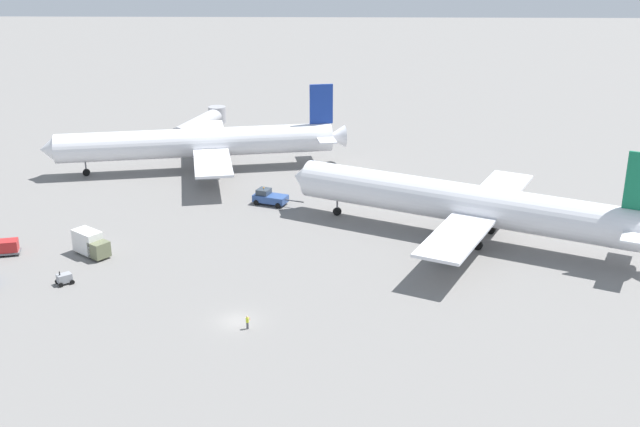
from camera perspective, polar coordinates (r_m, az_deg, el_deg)
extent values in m
plane|color=slate|center=(94.96, -6.00, -7.71)|extent=(600.00, 600.00, 0.00)
cylinder|color=silver|center=(149.53, -8.90, 5.06)|extent=(50.91, 14.74, 5.34)
cone|color=silver|center=(151.71, -19.01, 4.39)|extent=(3.67, 5.35, 4.91)
cone|color=silver|center=(152.02, 1.13, 5.56)|extent=(4.33, 4.87, 4.27)
cube|color=silver|center=(149.78, -7.91, 4.82)|extent=(13.40, 38.57, 0.44)
cube|color=silver|center=(151.45, 0.20, 5.72)|extent=(5.57, 13.37, 0.28)
cube|color=#193899|center=(149.99, 0.09, 7.89)|extent=(4.39, 1.18, 7.50)
cylinder|color=#999EA3|center=(160.51, -8.38, 5.20)|extent=(4.61, 3.34, 2.60)
cylinder|color=#999EA3|center=(140.07, -8.12, 2.92)|extent=(4.61, 3.34, 2.60)
cylinder|color=slate|center=(147.32, -7.42, 3.46)|extent=(0.28, 0.28, 2.31)
cylinder|color=black|center=(147.67, -7.40, 3.03)|extent=(1.38, 0.78, 1.30)
cylinder|color=slate|center=(153.84, -7.53, 4.19)|extent=(0.28, 0.28, 2.31)
cylinder|color=black|center=(154.17, -7.51, 3.78)|extent=(1.38, 0.78, 1.30)
cylinder|color=slate|center=(151.75, -16.52, 3.27)|extent=(0.28, 0.28, 2.31)
cylinder|color=black|center=(152.08, -16.48, 2.86)|extent=(1.38, 0.78, 1.30)
cylinder|color=silver|center=(117.91, 10.28, 0.77)|extent=(48.73, 27.60, 5.78)
cone|color=silver|center=(127.61, -1.30, 2.65)|extent=(4.84, 6.01, 5.32)
cube|color=silver|center=(117.55, 11.45, 0.18)|extent=(23.07, 38.50, 0.44)
cube|color=silver|center=(113.79, 21.97, -0.88)|extent=(8.55, 13.09, 0.28)
cylinder|color=#999EA3|center=(128.53, 12.35, 1.04)|extent=(4.91, 4.17, 2.60)
cylinder|color=#999EA3|center=(108.52, 9.23, -2.46)|extent=(4.91, 4.17, 2.60)
cylinder|color=slate|center=(115.27, 11.35, -1.76)|extent=(0.28, 0.28, 2.24)
cylinder|color=black|center=(115.69, 11.31, -2.27)|extent=(1.41, 1.06, 1.30)
cylinder|color=slate|center=(121.40, 12.25, -0.66)|extent=(0.28, 0.28, 2.24)
cylinder|color=black|center=(121.81, 12.21, -1.15)|extent=(1.41, 1.06, 1.30)
cylinder|color=slate|center=(126.09, 1.25, 0.63)|extent=(0.28, 0.28, 2.24)
cylinder|color=black|center=(126.48, 1.24, 0.16)|extent=(1.41, 1.06, 1.30)
cube|color=#2D4C8C|center=(131.44, -3.59, 1.10)|extent=(6.14, 4.54, 1.16)
cube|color=#333D47|center=(131.61, -4.07, 1.59)|extent=(2.64, 2.75, 0.90)
cylinder|color=#4C4C51|center=(129.65, -1.85, 0.91)|extent=(3.06, 1.34, 0.20)
sphere|color=orange|center=(131.41, -4.08, 1.85)|extent=(0.24, 0.24, 0.24)
cylinder|color=black|center=(131.33, -4.62, 0.79)|extent=(0.95, 0.60, 0.90)
cylinder|color=black|center=(133.62, -4.10, 1.16)|extent=(0.95, 0.60, 0.90)
cylinder|color=black|center=(129.67, -3.05, 0.56)|extent=(0.95, 0.60, 0.90)
cylinder|color=black|center=(131.99, -2.54, 0.94)|extent=(0.95, 0.60, 0.90)
cube|color=slate|center=(120.34, -21.52, -2.57)|extent=(3.63, 2.90, 0.25)
cube|color=red|center=(120.00, -21.58, -2.17)|extent=(3.20, 2.61, 1.60)
cylinder|color=black|center=(120.90, -21.12, -2.48)|extent=(0.63, 0.34, 0.60)
cylinder|color=black|center=(119.62, -21.21, -2.73)|extent=(0.63, 0.34, 0.60)
cylinder|color=black|center=(121.15, -21.82, -2.52)|extent=(0.63, 0.34, 0.60)
cylinder|color=black|center=(119.88, -21.91, -2.78)|extent=(0.63, 0.34, 0.60)
cube|color=gray|center=(108.29, -17.94, -4.44)|extent=(2.16, 2.05, 1.10)
cylinder|color=black|center=(107.83, -18.25, -4.12)|extent=(0.16, 0.16, 0.50)
cylinder|color=black|center=(109.33, -17.66, -4.48)|extent=(0.60, 0.52, 0.60)
cylinder|color=black|center=(108.11, -17.41, -4.74)|extent=(0.60, 0.52, 0.60)
cylinder|color=black|center=(108.94, -18.40, -4.66)|extent=(0.60, 0.52, 0.60)
cylinder|color=black|center=(107.71, -18.16, -4.93)|extent=(0.60, 0.52, 0.60)
cube|color=#666B4C|center=(114.47, -15.61, -2.50)|extent=(3.22, 3.25, 2.20)
cube|color=silver|center=(116.34, -16.39, -1.94)|extent=(4.78, 4.49, 3.20)
cylinder|color=black|center=(116.15, -15.62, -2.75)|extent=(0.59, 0.53, 0.60)
cylinder|color=black|center=(115.44, -16.18, -2.96)|extent=(0.59, 0.53, 0.60)
cylinder|color=black|center=(117.31, -16.04, -2.56)|extent=(0.59, 0.53, 0.60)
cylinder|color=black|center=(116.61, -16.60, -2.76)|extent=(0.59, 0.53, 0.60)
cylinder|color=#4C4C51|center=(92.97, -5.24, -8.04)|extent=(0.28, 0.28, 0.85)
cylinder|color=#D1E02D|center=(92.63, -5.26, -7.64)|extent=(0.36, 0.36, 0.60)
sphere|color=tan|center=(92.43, -5.27, -7.42)|extent=(0.23, 0.23, 0.23)
cylinder|color=#F24C19|center=(92.61, -5.08, -7.56)|extent=(0.05, 0.05, 0.40)
cylinder|color=#B7B7BC|center=(169.43, -8.75, 6.37)|extent=(8.43, 18.54, 3.20)
cylinder|color=#99999E|center=(177.43, -7.42, 7.08)|extent=(3.84, 3.84, 3.52)
cylinder|color=#595960|center=(177.01, -7.53, 6.41)|extent=(0.70, 0.70, 3.82)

